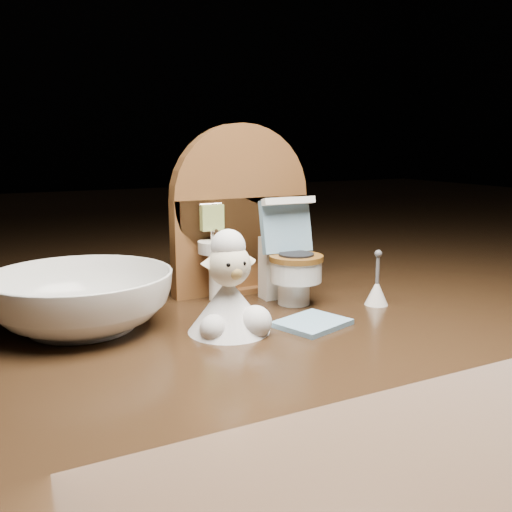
% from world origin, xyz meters
% --- Properties ---
extents(backdrop_panel, '(0.13, 0.05, 0.15)m').
position_xyz_m(backdrop_panel, '(-0.00, 0.06, 0.07)').
color(backdrop_panel, brown).
rests_on(backdrop_panel, ground).
extents(toy_toilet, '(0.05, 0.06, 0.09)m').
position_xyz_m(toy_toilet, '(0.02, 0.01, 0.03)').
color(toy_toilet, white).
rests_on(toy_toilet, ground).
extents(bath_mat, '(0.06, 0.05, 0.00)m').
position_xyz_m(bath_mat, '(0.00, -0.05, 0.00)').
color(bath_mat, '#729EBD').
rests_on(bath_mat, ground).
extents(toilet_brush, '(0.02, 0.02, 0.05)m').
position_xyz_m(toilet_brush, '(0.08, -0.03, 0.01)').
color(toilet_brush, white).
rests_on(toilet_brush, ground).
extents(plush_lamb, '(0.06, 0.06, 0.08)m').
position_xyz_m(plush_lamb, '(-0.06, -0.04, 0.03)').
color(plush_lamb, white).
rests_on(plush_lamb, ground).
extents(ceramic_bowl, '(0.17, 0.17, 0.04)m').
position_xyz_m(ceramic_bowl, '(-0.15, 0.02, 0.02)').
color(ceramic_bowl, white).
rests_on(ceramic_bowl, ground).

